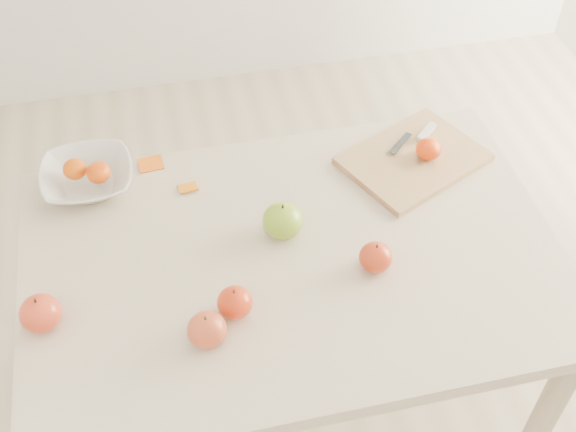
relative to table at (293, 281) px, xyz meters
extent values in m
plane|color=#C6B293|center=(0.00, 0.00, -0.65)|extent=(3.50, 3.50, 0.00)
cube|color=beige|center=(0.00, 0.00, 0.08)|extent=(1.20, 0.80, 0.04)
cylinder|color=#BCAA8E|center=(-0.54, 0.34, -0.30)|extent=(0.06, 0.06, 0.71)
cylinder|color=#BCAA8E|center=(0.54, 0.34, -0.30)|extent=(0.06, 0.06, 0.71)
cylinder|color=#BCAA8E|center=(0.54, -0.34, -0.30)|extent=(0.06, 0.06, 0.71)
cube|color=tan|center=(0.37, 0.23, 0.11)|extent=(0.40, 0.36, 0.02)
ellipsoid|color=#CB3607|center=(0.40, 0.22, 0.14)|extent=(0.06, 0.06, 0.05)
imported|color=silver|center=(-0.44, 0.32, 0.13)|extent=(0.22, 0.22, 0.05)
ellipsoid|color=#C84007|center=(-0.46, 0.33, 0.15)|extent=(0.06, 0.06, 0.05)
ellipsoid|color=#D74A07|center=(-0.41, 0.31, 0.15)|extent=(0.06, 0.06, 0.05)
cube|color=orange|center=(-0.28, 0.36, 0.10)|extent=(0.06, 0.05, 0.01)
cube|color=orange|center=(-0.20, 0.26, 0.10)|extent=(0.05, 0.04, 0.01)
cube|color=white|center=(0.43, 0.30, 0.12)|extent=(0.07, 0.06, 0.01)
cube|color=#323539|center=(0.35, 0.28, 0.12)|extent=(0.08, 0.08, 0.00)
ellipsoid|color=#538A13|center=(-0.01, 0.07, 0.14)|extent=(0.09, 0.09, 0.08)
ellipsoid|color=#9D0311|center=(-0.54, -0.07, 0.14)|extent=(0.08, 0.08, 0.08)
ellipsoid|color=#9F1E0E|center=(-0.15, -0.13, 0.13)|extent=(0.07, 0.07, 0.07)
ellipsoid|color=maroon|center=(-0.22, -0.19, 0.13)|extent=(0.08, 0.08, 0.07)
ellipsoid|color=maroon|center=(0.17, -0.08, 0.13)|extent=(0.07, 0.07, 0.07)
camera|label=1|loc=(-0.24, -1.02, 1.32)|focal=45.00mm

